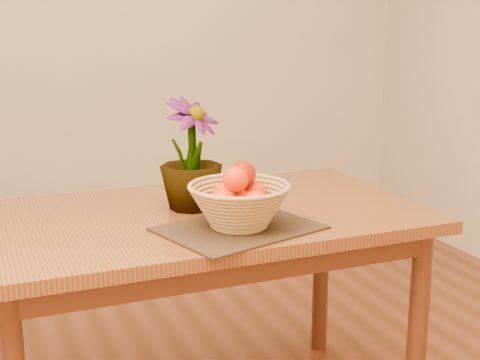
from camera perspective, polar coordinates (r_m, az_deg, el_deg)
name	(u,v)px	position (r m, az deg, el deg)	size (l,w,h in m)	color
wall_back	(87,19)	(3.95, -12.93, 13.26)	(4.00, 0.02, 2.70)	beige
table	(203,238)	(2.16, -3.17, -4.95)	(1.40, 0.80, 0.75)	brown
placemat	(239,228)	(1.96, -0.07, -4.14)	(0.43, 0.33, 0.01)	#372214
wicker_basket	(239,207)	(1.94, -0.07, -2.35)	(0.30, 0.30, 0.12)	tan
orange_pile	(240,189)	(1.93, -0.02, -0.77)	(0.20, 0.19, 0.14)	#FB3004
potted_plant	(191,154)	(2.13, -4.20, 2.20)	(0.20, 0.20, 0.36)	#204B15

